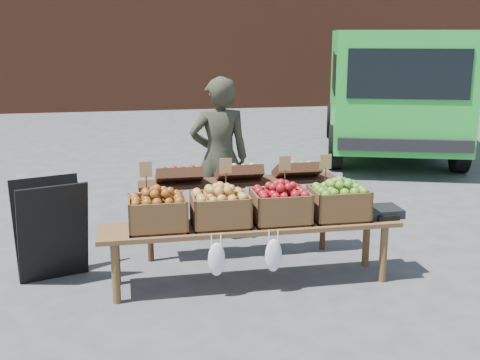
{
  "coord_description": "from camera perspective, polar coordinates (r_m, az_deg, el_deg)",
  "views": [
    {
      "loc": [
        -0.88,
        -4.82,
        2.24
      ],
      "look_at": [
        0.18,
        0.71,
        0.85
      ],
      "focal_mm": 45.0,
      "sensor_mm": 36.0,
      "label": 1
    }
  ],
  "objects": [
    {
      "name": "crate_golden_apples",
      "position": [
        5.26,
        -7.83,
        -3.17
      ],
      "size": [
        0.5,
        0.4,
        0.28
      ],
      "primitive_type": null,
      "color": "#924117",
      "rests_on": "display_bench"
    },
    {
      "name": "crate_red_apples",
      "position": [
        5.42,
        3.86,
        -2.55
      ],
      "size": [
        0.5,
        0.4,
        0.28
      ],
      "primitive_type": null,
      "color": "#790706",
      "rests_on": "display_bench"
    },
    {
      "name": "ground",
      "position": [
        5.39,
        -0.52,
        -10.69
      ],
      "size": [
        80.0,
        80.0,
        0.0
      ],
      "primitive_type": "plane",
      "color": "#49494C"
    },
    {
      "name": "vendor",
      "position": [
        6.6,
        -1.95,
        2.07
      ],
      "size": [
        0.65,
        0.43,
        1.78
      ],
      "primitive_type": "imported",
      "rotation": [
        0.0,
        0.0,
        3.14
      ],
      "color": "#303324",
      "rests_on": "ground"
    },
    {
      "name": "weighing_scale",
      "position": [
        5.77,
        13.27,
        -2.92
      ],
      "size": [
        0.34,
        0.3,
        0.08
      ],
      "primitive_type": "cube",
      "color": "black",
      "rests_on": "display_bench"
    },
    {
      "name": "display_bench",
      "position": [
        5.49,
        1.0,
        -6.96
      ],
      "size": [
        2.7,
        0.56,
        0.57
      ],
      "primitive_type": null,
      "color": "brown",
      "rests_on": "ground"
    },
    {
      "name": "crate_russet_pears",
      "position": [
        5.31,
        -1.89,
        -2.87
      ],
      "size": [
        0.5,
        0.4,
        0.28
      ],
      "primitive_type": null,
      "color": "gold",
      "rests_on": "display_bench"
    },
    {
      "name": "back_table",
      "position": [
        6.1,
        -0.1,
        -2.51
      ],
      "size": [
        2.1,
        0.44,
        1.04
      ],
      "primitive_type": null,
      "color": "#3C2013",
      "rests_on": "ground"
    },
    {
      "name": "chalkboard_sign",
      "position": [
        5.81,
        -17.49,
        -4.49
      ],
      "size": [
        0.7,
        0.52,
        0.95
      ],
      "primitive_type": null,
      "rotation": [
        0.0,
        0.0,
        0.3
      ],
      "color": "black",
      "rests_on": "ground"
    },
    {
      "name": "delivery_van",
      "position": [
        11.73,
        13.98,
        8.05
      ],
      "size": [
        3.81,
        5.54,
        2.27
      ],
      "primitive_type": null,
      "rotation": [
        0.0,
        0.0,
        -0.32
      ],
      "color": "green",
      "rests_on": "ground"
    },
    {
      "name": "crate_green_apples",
      "position": [
        5.58,
        9.34,
        -2.22
      ],
      "size": [
        0.5,
        0.4,
        0.28
      ],
      "primitive_type": null,
      "color": "#428115",
      "rests_on": "display_bench"
    }
  ]
}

